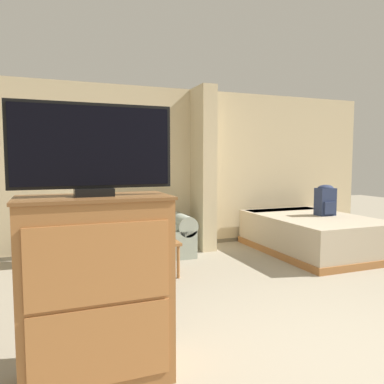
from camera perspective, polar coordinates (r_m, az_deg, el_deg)
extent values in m
plane|color=gray|center=(3.12, 25.30, -23.12)|extent=(20.00, 20.00, 0.00)
cube|color=#CCB78E|center=(6.26, -2.04, 3.60)|extent=(7.31, 0.12, 2.60)
cube|color=#70644E|center=(6.34, -1.80, -7.95)|extent=(7.31, 0.02, 0.06)
cube|color=tan|center=(5.94, -10.17, 3.96)|extent=(0.58, 0.02, 0.39)
cube|color=#9E845B|center=(5.93, -10.14, 3.96)|extent=(0.51, 0.01, 0.32)
cube|color=#CCB78E|center=(6.04, 1.73, 3.56)|extent=(0.24, 0.57, 2.60)
cube|color=#99A393|center=(5.65, -9.14, -7.79)|extent=(1.22, 0.84, 0.41)
cube|color=#99A393|center=(5.88, -9.83, -3.23)|extent=(1.22, 0.20, 0.40)
cube|color=#99A393|center=(5.55, -16.74, -8.17)|extent=(0.27, 0.84, 0.41)
cylinder|color=#99A393|center=(5.49, -16.81, -5.45)|extent=(0.30, 0.84, 0.30)
cube|color=#99A393|center=(5.84, -1.93, -7.31)|extent=(0.27, 0.84, 0.41)
cylinder|color=#99A393|center=(5.79, -1.94, -4.72)|extent=(0.30, 0.84, 0.30)
cube|color=#AAB5A4|center=(5.49, -12.18, -5.46)|extent=(0.59, 0.60, 0.10)
cube|color=#AAB5A4|center=(5.62, -6.02, -5.15)|extent=(0.59, 0.60, 0.10)
cube|color=#996033|center=(4.68, -5.81, -7.73)|extent=(0.59, 0.44, 0.04)
cylinder|color=#996033|center=(4.51, -8.35, -11.12)|extent=(0.04, 0.04, 0.40)
cylinder|color=#996033|center=(4.64, -2.12, -10.61)|extent=(0.04, 0.04, 0.40)
cylinder|color=#996033|center=(4.85, -9.30, -9.99)|extent=(0.04, 0.04, 0.40)
cylinder|color=#996033|center=(4.97, -3.48, -9.55)|extent=(0.04, 0.04, 0.40)
cube|color=#996033|center=(5.53, -19.53, -5.15)|extent=(0.42, 0.42, 0.04)
cylinder|color=#996033|center=(5.41, -21.34, -8.25)|extent=(0.04, 0.04, 0.48)
cylinder|color=#996033|center=(5.41, -17.46, -8.12)|extent=(0.04, 0.04, 0.48)
cylinder|color=#996033|center=(5.76, -21.33, -7.45)|extent=(0.04, 0.04, 0.48)
cylinder|color=#996033|center=(5.77, -17.69, -7.33)|extent=(0.04, 0.04, 0.48)
cylinder|color=tan|center=(5.52, -19.56, -4.18)|extent=(0.15, 0.15, 0.15)
cylinder|color=tan|center=(5.50, -19.59, -3.14)|extent=(0.02, 0.02, 0.05)
cone|color=white|center=(5.49, -19.63, -1.79)|extent=(0.37, 0.37, 0.21)
cube|color=#996033|center=(2.58, -14.39, -14.35)|extent=(0.93, 0.47, 1.19)
cube|color=brown|center=(2.45, -14.69, -0.84)|extent=(0.95, 0.50, 0.02)
cube|color=#AB6C39|center=(2.28, -13.80, -10.65)|extent=(0.83, 0.01, 0.48)
cube|color=#AB6C39|center=(2.46, -13.55, -21.97)|extent=(0.83, 0.01, 0.48)
cube|color=black|center=(2.45, -14.71, -0.02)|extent=(0.24, 0.16, 0.05)
cube|color=black|center=(2.44, -14.86, 6.79)|extent=(1.00, 0.04, 0.53)
cube|color=black|center=(2.42, -14.80, 6.81)|extent=(0.96, 0.01, 0.49)
cube|color=#996033|center=(6.25, 17.85, -8.21)|extent=(1.50, 2.14, 0.10)
cube|color=tan|center=(6.19, 17.92, -5.64)|extent=(1.46, 2.10, 0.47)
cube|color=white|center=(6.82, 13.57, -3.01)|extent=(1.34, 0.36, 0.10)
cube|color=#232D4C|center=(6.26, 19.63, -1.40)|extent=(0.29, 0.19, 0.43)
cube|color=#232D4C|center=(6.19, 20.29, -2.30)|extent=(0.21, 0.03, 0.19)
ellipsoid|color=#232D4C|center=(6.24, 19.69, 0.57)|extent=(0.27, 0.18, 0.10)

